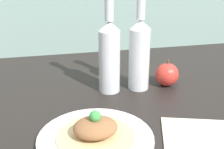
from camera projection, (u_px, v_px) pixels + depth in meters
The scene contains 7 objects.
ground_plane at pixel (116, 121), 82.90cm from camera, with size 180.00×110.00×4.00cm, color black.
plate at pixel (96, 139), 70.24cm from camera, with size 26.38×26.38×1.60cm.
plated_food at pixel (95, 129), 69.29cm from camera, with size 17.80×17.80×6.62cm.
cider_bottle_left at pixel (109, 54), 90.92cm from camera, with size 6.31×6.31×30.57cm.
cider_bottle_right at pixel (139, 52), 92.69cm from camera, with size 6.31×6.31×30.57cm.
apple at pixel (167, 75), 97.57cm from camera, with size 7.30×7.30×8.70cm.
napkin at pixel (200, 136), 71.93cm from camera, with size 21.08×20.01×0.80cm.
Camera 1 is at (-16.10, -69.93, 41.29)cm, focal length 50.00 mm.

